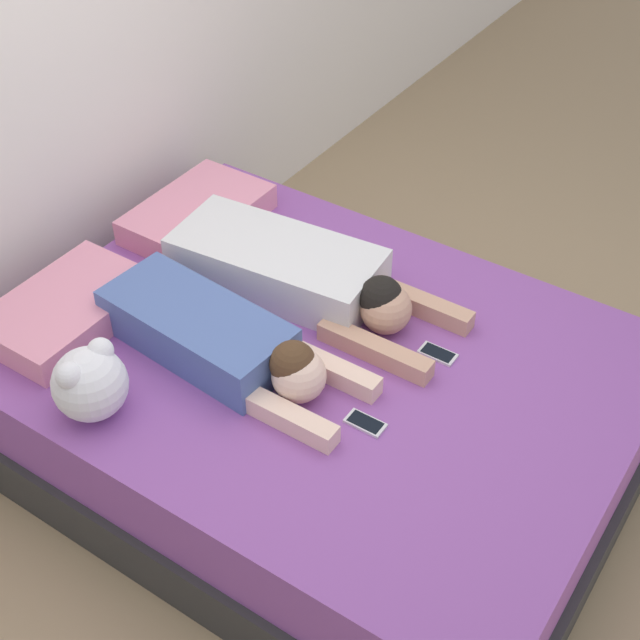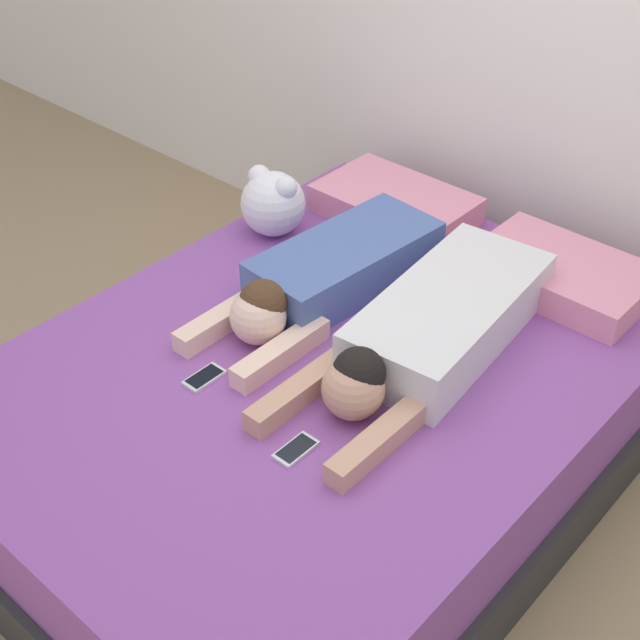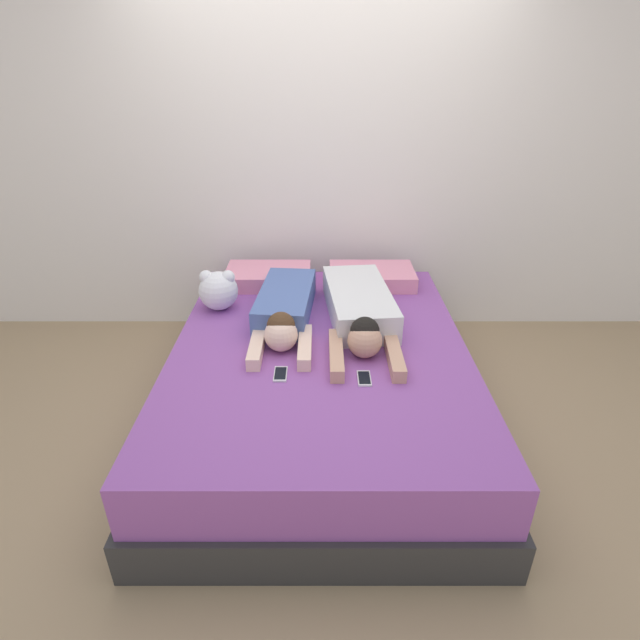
{
  "view_description": "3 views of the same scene",
  "coord_description": "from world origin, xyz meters",
  "px_view_note": "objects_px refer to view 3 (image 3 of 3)",
  "views": [
    {
      "loc": [
        -1.88,
        -1.26,
        2.61
      ],
      "look_at": [
        0.0,
        0.0,
        0.65
      ],
      "focal_mm": 50.0,
      "sensor_mm": 36.0,
      "label": 1
    },
    {
      "loc": [
        1.43,
        -1.61,
        2.27
      ],
      "look_at": [
        0.0,
        0.0,
        0.65
      ],
      "focal_mm": 50.0,
      "sensor_mm": 36.0,
      "label": 2
    },
    {
      "loc": [
        0.0,
        -2.39,
        1.89
      ],
      "look_at": [
        0.0,
        0.0,
        0.65
      ],
      "focal_mm": 28.0,
      "sensor_mm": 36.0,
      "label": 3
    }
  ],
  "objects_px": {
    "person_left": "(285,310)",
    "pillow_head_left": "(269,276)",
    "plush_toy": "(219,290)",
    "person_right": "(360,310)",
    "cell_phone_left": "(280,374)",
    "cell_phone_right": "(364,378)",
    "pillow_head_right": "(372,276)",
    "bed": "(320,382)"
  },
  "relations": [
    {
      "from": "person_left",
      "to": "pillow_head_left",
      "type": "bearing_deg",
      "value": 104.39
    },
    {
      "from": "pillow_head_right",
      "to": "plush_toy",
      "type": "xyz_separation_m",
      "value": [
        -1.0,
        -0.4,
        0.08
      ]
    },
    {
      "from": "pillow_head_right",
      "to": "cell_phone_left",
      "type": "height_order",
      "value": "pillow_head_right"
    },
    {
      "from": "cell_phone_right",
      "to": "cell_phone_left",
      "type": "bearing_deg",
      "value": 174.71
    },
    {
      "from": "bed",
      "to": "person_right",
      "type": "distance_m",
      "value": 0.48
    },
    {
      "from": "pillow_head_right",
      "to": "cell_phone_left",
      "type": "bearing_deg",
      "value": -115.9
    },
    {
      "from": "person_right",
      "to": "person_left",
      "type": "bearing_deg",
      "value": 179.28
    },
    {
      "from": "cell_phone_left",
      "to": "plush_toy",
      "type": "relative_size",
      "value": 0.51
    },
    {
      "from": "pillow_head_right",
      "to": "cell_phone_right",
      "type": "bearing_deg",
      "value": -96.92
    },
    {
      "from": "person_left",
      "to": "bed",
      "type": "bearing_deg",
      "value": -49.99
    },
    {
      "from": "cell_phone_left",
      "to": "person_right",
      "type": "bearing_deg",
      "value": 51.84
    },
    {
      "from": "pillow_head_right",
      "to": "person_left",
      "type": "distance_m",
      "value": 0.83
    },
    {
      "from": "bed",
      "to": "cell_phone_left",
      "type": "height_order",
      "value": "cell_phone_left"
    },
    {
      "from": "pillow_head_right",
      "to": "plush_toy",
      "type": "relative_size",
      "value": 2.29
    },
    {
      "from": "pillow_head_right",
      "to": "person_right",
      "type": "relative_size",
      "value": 0.51
    },
    {
      "from": "cell_phone_right",
      "to": "plush_toy",
      "type": "distance_m",
      "value": 1.17
    },
    {
      "from": "person_right",
      "to": "pillow_head_right",
      "type": "bearing_deg",
      "value": 78.08
    },
    {
      "from": "cell_phone_left",
      "to": "pillow_head_left",
      "type": "bearing_deg",
      "value": 98.13
    },
    {
      "from": "pillow_head_left",
      "to": "plush_toy",
      "type": "xyz_separation_m",
      "value": [
        -0.27,
        -0.4,
        0.08
      ]
    },
    {
      "from": "pillow_head_right",
      "to": "cell_phone_left",
      "type": "relative_size",
      "value": 4.5
    },
    {
      "from": "person_left",
      "to": "person_right",
      "type": "distance_m",
      "value": 0.44
    },
    {
      "from": "bed",
      "to": "person_left",
      "type": "distance_m",
      "value": 0.47
    },
    {
      "from": "cell_phone_left",
      "to": "bed",
      "type": "bearing_deg",
      "value": 57.22
    },
    {
      "from": "person_right",
      "to": "cell_phone_left",
      "type": "distance_m",
      "value": 0.7
    },
    {
      "from": "pillow_head_left",
      "to": "pillow_head_right",
      "type": "bearing_deg",
      "value": 0.0
    },
    {
      "from": "bed",
      "to": "pillow_head_left",
      "type": "xyz_separation_m",
      "value": [
        -0.36,
        0.85,
        0.31
      ]
    },
    {
      "from": "pillow_head_right",
      "to": "person_left",
      "type": "height_order",
      "value": "person_left"
    },
    {
      "from": "person_left",
      "to": "person_right",
      "type": "height_order",
      "value": "person_right"
    },
    {
      "from": "person_right",
      "to": "cell_phone_right",
      "type": "distance_m",
      "value": 0.59
    },
    {
      "from": "person_right",
      "to": "cell_phone_right",
      "type": "relative_size",
      "value": 8.83
    },
    {
      "from": "pillow_head_left",
      "to": "cell_phone_right",
      "type": "distance_m",
      "value": 1.33
    },
    {
      "from": "bed",
      "to": "person_right",
      "type": "xyz_separation_m",
      "value": [
        0.24,
        0.24,
        0.34
      ]
    },
    {
      "from": "plush_toy",
      "to": "cell_phone_left",
      "type": "bearing_deg",
      "value": -60.03
    },
    {
      "from": "bed",
      "to": "cell_phone_left",
      "type": "bearing_deg",
      "value": -122.78
    },
    {
      "from": "person_right",
      "to": "cell_phone_left",
      "type": "height_order",
      "value": "person_right"
    },
    {
      "from": "bed",
      "to": "plush_toy",
      "type": "xyz_separation_m",
      "value": [
        -0.63,
        0.45,
        0.38
      ]
    },
    {
      "from": "pillow_head_left",
      "to": "plush_toy",
      "type": "distance_m",
      "value": 0.49
    },
    {
      "from": "pillow_head_left",
      "to": "pillow_head_right",
      "type": "relative_size",
      "value": 1.0
    },
    {
      "from": "person_left",
      "to": "plush_toy",
      "type": "relative_size",
      "value": 3.94
    },
    {
      "from": "person_left",
      "to": "cell_phone_left",
      "type": "relative_size",
      "value": 7.76
    },
    {
      "from": "pillow_head_right",
      "to": "plush_toy",
      "type": "distance_m",
      "value": 1.07
    },
    {
      "from": "plush_toy",
      "to": "cell_phone_right",
      "type": "bearing_deg",
      "value": -43.02
    }
  ]
}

